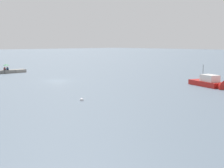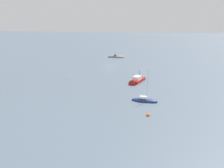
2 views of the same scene
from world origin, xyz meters
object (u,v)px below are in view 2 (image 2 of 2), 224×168
object	(u,v)px
sailboat_navy_mid	(144,100)
mooring_buoy_near	(70,76)
person_seated_blue_left	(116,56)
umbrella_open_green	(115,54)
motorboat_red_near	(136,81)
person_seated_maroon_right	(115,55)
mooring_buoy_far	(148,115)

from	to	relation	value
sailboat_navy_mid	mooring_buoy_near	xyz separation A→B (m)	(23.82, -18.22, -0.20)
person_seated_blue_left	umbrella_open_green	xyz separation A→B (m)	(0.27, -0.10, 0.87)
sailboat_navy_mid	mooring_buoy_near	bearing A→B (deg)	-120.87
person_seated_blue_left	motorboat_red_near	bearing A→B (deg)	116.56
mooring_buoy_near	motorboat_red_near	bearing A→B (deg)	169.71
sailboat_navy_mid	mooring_buoy_near	distance (m)	29.99
person_seated_maroon_right	motorboat_red_near	bearing A→B (deg)	117.21
motorboat_red_near	mooring_buoy_near	size ratio (longest dim) A/B	16.76
person_seated_blue_left	umbrella_open_green	bearing A→B (deg)	-10.70
mooring_buoy_far	mooring_buoy_near	bearing A→B (deg)	-45.83
person_seated_blue_left	motorboat_red_near	size ratio (longest dim) A/B	0.10
person_seated_maroon_right	sailboat_navy_mid	bearing A→B (deg)	115.48
person_seated_blue_left	umbrella_open_green	distance (m)	0.91
mooring_buoy_near	mooring_buoy_far	bearing A→B (deg)	134.17
person_seated_blue_left	motorboat_red_near	world-z (taller)	motorboat_red_near
person_seated_maroon_right	umbrella_open_green	world-z (taller)	umbrella_open_green
mooring_buoy_near	umbrella_open_green	bearing A→B (deg)	-102.61
umbrella_open_green	mooring_buoy_far	bearing A→B (deg)	104.64
motorboat_red_near	sailboat_navy_mid	bearing A→B (deg)	120.50
mooring_buoy_far	person_seated_blue_left	bearing A→B (deg)	-75.56
sailboat_navy_mid	mooring_buoy_near	size ratio (longest dim) A/B	16.45
person_seated_blue_left	mooring_buoy_near	distance (m)	38.14
person_seated_maroon_right	sailboat_navy_mid	xyz separation A→B (m)	(-15.78, 55.53, -0.65)
mooring_buoy_near	person_seated_blue_left	bearing A→B (deg)	-103.03
person_seated_maroon_right	motorboat_red_near	world-z (taller)	motorboat_red_near
sailboat_navy_mid	motorboat_red_near	size ratio (longest dim) A/B	0.98
person_seated_maroon_right	mooring_buoy_near	world-z (taller)	person_seated_maroon_right
person_seated_blue_left	umbrella_open_green	size ratio (longest dim) A/B	0.53
umbrella_open_green	mooring_buoy_near	world-z (taller)	umbrella_open_green
mooring_buoy_far	motorboat_red_near	bearing A→B (deg)	-80.47
person_seated_maroon_right	mooring_buoy_far	bearing A→B (deg)	114.50
sailboat_navy_mid	mooring_buoy_far	xyz separation A→B (m)	(-0.89, 7.22, -0.16)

